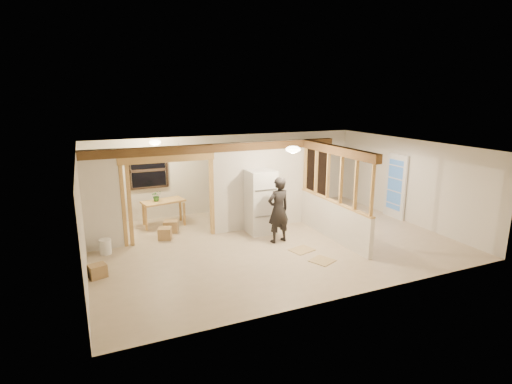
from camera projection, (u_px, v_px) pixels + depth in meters
name	position (u px, v px, depth m)	size (l,w,h in m)	color
floor	(272.00, 241.00, 10.51)	(9.00, 6.50, 0.01)	beige
ceiling	(273.00, 147.00, 9.91)	(9.00, 6.50, 0.01)	white
wall_back	(230.00, 173.00, 13.11)	(9.00, 0.01, 2.50)	silver
wall_front	(349.00, 235.00, 7.31)	(9.00, 0.01, 2.50)	silver
wall_left	(82.00, 216.00, 8.47)	(0.01, 6.50, 2.50)	silver
wall_right	(408.00, 181.00, 11.95)	(0.01, 6.50, 2.50)	silver
partition_left_stub	(101.00, 201.00, 9.72)	(0.90, 0.12, 2.50)	silver
partition_center	(260.00, 185.00, 11.36)	(2.80, 0.12, 2.50)	silver
doorway_frame	(169.00, 200.00, 10.39)	(2.46, 0.14, 2.20)	tan
header_beam_back	(219.00, 148.00, 10.62)	(7.00, 0.18, 0.22)	brown
header_beam_right	(336.00, 150.00, 10.20)	(0.18, 3.30, 0.22)	brown
pony_wall	(333.00, 220.00, 10.65)	(0.12, 3.20, 1.00)	silver
stud_partition	(335.00, 178.00, 10.37)	(0.14, 3.20, 1.32)	tan
window_back	(149.00, 170.00, 11.96)	(1.12, 0.10, 1.10)	black
french_door	(395.00, 186.00, 12.33)	(0.12, 0.86, 2.00)	white
ceiling_dome_main	(293.00, 149.00, 9.59)	(0.36, 0.36, 0.16)	#FFEABF
ceiling_dome_util	(155.00, 142.00, 11.00)	(0.32, 0.32, 0.14)	#FFEABF
hanging_bulb	(179.00, 155.00, 10.64)	(0.07, 0.07, 0.07)	#FFD88C
refrigerator	(261.00, 202.00, 11.01)	(0.73, 0.71, 1.77)	white
woman	(278.00, 210.00, 10.29)	(0.63, 0.42, 1.74)	#2B2525
work_table	(164.00, 213.00, 11.72)	(1.20, 0.60, 0.75)	tan
potted_plant	(156.00, 196.00, 11.54)	(0.28, 0.24, 0.31)	#1F5621
shop_vac	(112.00, 220.00, 11.29)	(0.48, 0.48, 0.62)	maroon
bookshelf	(311.00, 174.00, 14.09)	(1.03, 0.34, 2.06)	black
bucket	(105.00, 246.00, 9.66)	(0.29, 0.29, 0.36)	white
box_util_a	(171.00, 226.00, 11.19)	(0.39, 0.33, 0.33)	#A68150
box_util_b	(165.00, 233.00, 10.65)	(0.33, 0.33, 0.31)	#A68150
box_front	(98.00, 271.00, 8.42)	(0.34, 0.28, 0.28)	#A68150
floor_panel_near	(322.00, 261.00, 9.27)	(0.48, 0.48, 0.02)	tan
floor_panel_far	(302.00, 250.00, 9.91)	(0.55, 0.44, 0.02)	tan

